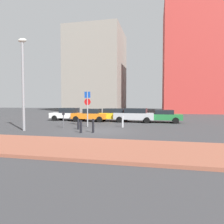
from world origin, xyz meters
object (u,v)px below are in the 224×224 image
(parked_car_green, at_px, (161,116))
(traffic_bollard_far, at_px, (123,122))
(parked_car_orange, at_px, (91,115))
(parking_sign_post, at_px, (87,104))
(traffic_bollard_mid, at_px, (78,124))
(parked_car_yellow, at_px, (113,114))
(traffic_bollard_near, at_px, (93,126))
(parked_car_silver, at_px, (135,115))
(traffic_bollard_edge, at_px, (81,127))
(parking_meter, at_px, (63,117))
(street_lamp, at_px, (23,77))
(parked_car_white, at_px, (69,114))

(parked_car_green, xyz_separation_m, traffic_bollard_far, (-3.35, -5.11, -0.22))
(parked_car_green, distance_m, traffic_bollard_far, 6.12)
(parked_car_orange, height_order, parking_sign_post, parking_sign_post)
(traffic_bollard_mid, bearing_deg, parked_car_yellow, 81.16)
(parked_car_orange, height_order, traffic_bollard_near, parked_car_orange)
(parked_car_silver, bearing_deg, parked_car_green, 3.99)
(traffic_bollard_near, height_order, traffic_bollard_mid, traffic_bollard_near)
(traffic_bollard_edge, bearing_deg, parking_sign_post, 102.08)
(parking_sign_post, distance_m, parking_meter, 2.39)
(parking_sign_post, relative_size, parking_meter, 2.28)
(parked_car_silver, relative_size, traffic_bollard_near, 4.52)
(parking_sign_post, bearing_deg, parked_car_silver, 54.71)
(parking_sign_post, xyz_separation_m, traffic_bollard_edge, (0.78, -3.64, -1.54))
(parked_car_yellow, relative_size, parked_car_green, 0.96)
(traffic_bollard_near, xyz_separation_m, traffic_bollard_far, (1.54, 3.58, 0.00))
(parked_car_yellow, bearing_deg, parking_sign_post, -100.71)
(traffic_bollard_near, xyz_separation_m, traffic_bollard_edge, (-0.82, -0.30, -0.05))
(parked_car_green, bearing_deg, traffic_bollard_edge, -122.39)
(parking_meter, distance_m, traffic_bollard_near, 3.96)
(parked_car_green, height_order, traffic_bollard_edge, parked_car_green)
(parked_car_yellow, relative_size, parking_meter, 3.10)
(traffic_bollard_near, height_order, traffic_bollard_edge, traffic_bollard_near)
(parked_car_yellow, height_order, traffic_bollard_near, parked_car_yellow)
(street_lamp, height_order, traffic_bollard_far, street_lamp)
(parking_sign_post, distance_m, traffic_bollard_near, 4.00)
(traffic_bollard_near, height_order, traffic_bollard_far, traffic_bollard_far)
(parked_car_yellow, xyz_separation_m, parked_car_silver, (2.57, -0.53, 0.01))
(parked_car_white, relative_size, traffic_bollard_near, 4.61)
(parking_sign_post, xyz_separation_m, traffic_bollard_far, (3.13, 0.24, -1.49))
(parking_sign_post, bearing_deg, parked_car_green, 39.52)
(traffic_bollard_far, bearing_deg, traffic_bollard_mid, -146.33)
(parking_meter, relative_size, traffic_bollard_mid, 1.60)
(parked_car_green, distance_m, parking_sign_post, 8.50)
(parked_car_yellow, height_order, traffic_bollard_mid, parked_car_yellow)
(traffic_bollard_mid, relative_size, traffic_bollard_edge, 0.97)
(traffic_bollard_mid, bearing_deg, traffic_bollard_far, 33.67)
(parked_car_orange, bearing_deg, traffic_bollard_edge, -75.88)
(parked_car_green, height_order, parking_meter, parking_meter)
(traffic_bollard_mid, bearing_deg, parked_car_white, 118.86)
(street_lamp, bearing_deg, parking_meter, 46.93)
(parked_car_white, distance_m, traffic_bollard_near, 10.85)
(parked_car_green, height_order, traffic_bollard_near, parked_car_green)
(parked_car_silver, relative_size, traffic_bollard_mid, 5.14)
(traffic_bollard_edge, bearing_deg, traffic_bollard_near, 20.24)
(parking_meter, distance_m, traffic_bollard_edge, 3.51)
(traffic_bollard_edge, bearing_deg, parked_car_silver, 71.95)
(parked_car_silver, relative_size, street_lamp, 0.64)
(traffic_bollard_mid, distance_m, traffic_bollard_edge, 1.94)
(traffic_bollard_far, bearing_deg, parking_meter, -163.14)
(parked_car_white, height_order, parked_car_yellow, parked_car_white)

